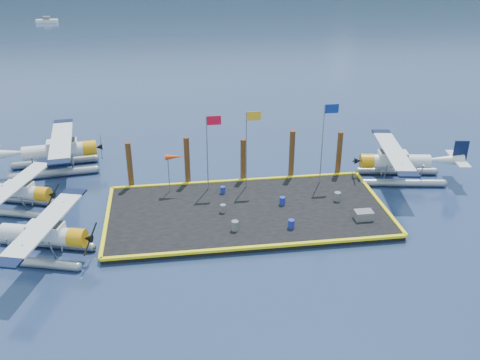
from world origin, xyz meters
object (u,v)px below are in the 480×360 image
object	(u,v)px
seaplane_a	(41,237)
flagpole_yellow	(249,138)
seaplane_c	(58,153)
flagpole_red	(210,142)
piling_3	(292,156)
piling_4	(339,155)
seaplane_d	(397,163)
drum_5	(223,190)
drum_1	(291,224)
piling_2	(243,161)
drum_0	(223,208)
crate	(364,215)
piling_0	(130,167)
drum_3	(235,226)
drum_4	(337,196)
seaplane_b	(16,194)
windsock	(174,158)
drum_2	(282,201)
piling_1	(187,162)
flagpole_blue	(326,132)

from	to	relation	value
seaplane_a	flagpole_yellow	size ratio (longest dim) A/B	1.55
seaplane_c	flagpole_red	size ratio (longest dim) A/B	1.78
piling_3	piling_4	distance (m)	4.00
seaplane_d	drum_5	xyz separation A→B (m)	(-14.47, -1.12, -0.86)
seaplane_d	drum_5	size ratio (longest dim) A/B	18.24
drum_1	piling_2	world-z (taller)	piling_2
drum_1	drum_0	bearing A→B (deg)	146.64
seaplane_a	crate	xyz separation A→B (m)	(21.54, 1.18, -0.78)
seaplane_a	seaplane_d	distance (m)	27.75
crate	piling_0	bearing A→B (deg)	154.47
piling_2	piling_4	world-z (taller)	piling_4
drum_3	drum_4	bearing A→B (deg)	21.30
seaplane_b	flagpole_yellow	world-z (taller)	flagpole_yellow
seaplane_a	windsock	world-z (taller)	windsock
drum_4	piling_3	distance (m)	5.63
seaplane_b	flagpole_yellow	xyz separation A→B (m)	(17.40, 0.67, 3.15)
crate	flagpole_yellow	world-z (taller)	flagpole_yellow
flagpole_red	windsock	bearing A→B (deg)	180.00
drum_5	flagpole_red	bearing A→B (deg)	135.74
flagpole_red	drum_3	bearing A→B (deg)	-80.79
drum_3	piling_0	bearing A→B (deg)	131.97
flagpole_yellow	piling_0	distance (m)	9.67
seaplane_d	piling_2	bearing A→B (deg)	93.11
flagpole_yellow	seaplane_c	bearing A→B (deg)	158.32
seaplane_b	flagpole_red	world-z (taller)	flagpole_red
drum_4	piling_0	distance (m)	16.24
flagpole_red	seaplane_b	bearing A→B (deg)	-177.34
piling_0	piling_4	bearing A→B (deg)	0.00
drum_4	drum_2	bearing A→B (deg)	-179.56
seaplane_b	windsock	xyz separation A→B (m)	(11.67, 0.67, 1.87)
piling_1	drum_4	bearing A→B (deg)	-24.03
windsock	flagpole_blue	bearing A→B (deg)	-0.00
drum_1	drum_5	size ratio (longest dim) A/B	1.13
seaplane_d	drum_2	bearing A→B (deg)	118.31
drum_0	piling_1	size ratio (longest dim) A/B	0.14
drum_5	drum_2	bearing A→B (deg)	-30.79
drum_1	seaplane_d	bearing A→B (deg)	33.92
seaplane_a	flagpole_red	world-z (taller)	flagpole_red
drum_2	windsock	xyz separation A→B (m)	(-7.74, 3.31, 2.53)
seaplane_d	drum_2	size ratio (longest dim) A/B	16.62
crate	piling_0	size ratio (longest dim) A/B	0.31
windsock	piling_0	size ratio (longest dim) A/B	0.78
drum_2	flagpole_red	distance (m)	7.05
flagpole_yellow	piling_2	size ratio (longest dim) A/B	1.63
seaplane_a	drum_1	bearing A→B (deg)	108.96
drum_4	piling_2	world-z (taller)	piling_2
flagpole_blue	piling_4	size ratio (longest dim) A/B	1.62
drum_4	piling_0	bearing A→B (deg)	162.47
seaplane_a	piling_4	world-z (taller)	piling_4
seaplane_d	drum_0	world-z (taller)	seaplane_d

